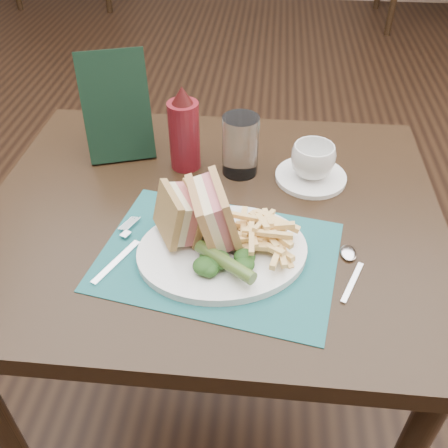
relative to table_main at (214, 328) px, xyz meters
name	(u,v)px	position (x,y,z in m)	size (l,w,h in m)	color
floor	(230,283)	(0.00, 0.50, -0.38)	(7.00, 7.00, 0.00)	black
table_main	(214,328)	(0.00, 0.00, 0.00)	(0.90, 0.75, 0.75)	black
placemat	(218,256)	(0.03, -0.13, 0.38)	(0.41, 0.29, 0.00)	#1C585A
plate	(222,251)	(0.03, -0.13, 0.38)	(0.30, 0.24, 0.01)	white
sandwich_half_a	(168,217)	(-0.06, -0.11, 0.44)	(0.06, 0.10, 0.09)	tan
sandwich_half_b	(202,215)	(0.00, -0.11, 0.45)	(0.06, 0.12, 0.11)	tan
kale_garnish	(225,263)	(0.04, -0.18, 0.41)	(0.11, 0.08, 0.03)	#1B3E16
pickle_spear	(225,262)	(0.04, -0.18, 0.41)	(0.02, 0.02, 0.12)	#415E24
fries_pile	(264,231)	(0.10, -0.11, 0.42)	(0.18, 0.20, 0.06)	#F8CE7C
fork	(120,248)	(-0.15, -0.14, 0.38)	(0.03, 0.17, 0.01)	silver
spoon	(351,270)	(0.26, -0.15, 0.38)	(0.03, 0.15, 0.01)	silver
saucer	(311,177)	(0.20, 0.12, 0.38)	(0.15, 0.15, 0.01)	white
coffee_cup	(313,161)	(0.20, 0.12, 0.42)	(0.09, 0.09, 0.07)	white
drinking_glass	(240,146)	(0.05, 0.14, 0.44)	(0.08, 0.08, 0.13)	white
ketchup_bottle	(184,128)	(-0.07, 0.15, 0.47)	(0.07, 0.07, 0.19)	#5E1017
check_presenter	(116,107)	(-0.23, 0.19, 0.49)	(0.14, 0.02, 0.24)	black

